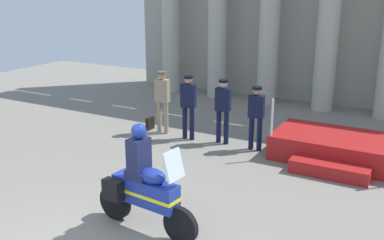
{
  "coord_description": "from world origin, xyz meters",
  "views": [
    {
      "loc": [
        4.33,
        -4.26,
        4.06
      ],
      "look_at": [
        -0.1,
        3.7,
        1.32
      ],
      "focal_mm": 42.5,
      "sensor_mm": 36.0,
      "label": 1
    }
  ],
  "objects_px": {
    "officer_in_row_2": "(223,106)",
    "briefcase_on_ground": "(150,123)",
    "officer_in_row_0": "(162,97)",
    "officer_in_row_1": "(188,102)",
    "reviewing_stand": "(340,149)",
    "motorcycle_with_rider": "(142,187)",
    "officer_in_row_3": "(256,113)"
  },
  "relations": [
    {
      "from": "officer_in_row_2",
      "to": "briefcase_on_ground",
      "type": "relative_size",
      "value": 4.76
    },
    {
      "from": "officer_in_row_0",
      "to": "officer_in_row_1",
      "type": "bearing_deg",
      "value": 164.22
    },
    {
      "from": "reviewing_stand",
      "to": "officer_in_row_1",
      "type": "relative_size",
      "value": 1.78
    },
    {
      "from": "briefcase_on_ground",
      "to": "reviewing_stand",
      "type": "bearing_deg",
      "value": 1.79
    },
    {
      "from": "reviewing_stand",
      "to": "motorcycle_with_rider",
      "type": "relative_size",
      "value": 1.49
    },
    {
      "from": "officer_in_row_0",
      "to": "motorcycle_with_rider",
      "type": "distance_m",
      "value": 5.29
    },
    {
      "from": "officer_in_row_1",
      "to": "officer_in_row_2",
      "type": "relative_size",
      "value": 1.02
    },
    {
      "from": "officer_in_row_3",
      "to": "briefcase_on_ground",
      "type": "distance_m",
      "value": 3.38
    },
    {
      "from": "reviewing_stand",
      "to": "officer_in_row_1",
      "type": "distance_m",
      "value": 4.02
    },
    {
      "from": "briefcase_on_ground",
      "to": "officer_in_row_1",
      "type": "bearing_deg",
      "value": -8.06
    },
    {
      "from": "motorcycle_with_rider",
      "to": "officer_in_row_0",
      "type": "bearing_deg",
      "value": 124.73
    },
    {
      "from": "officer_in_row_2",
      "to": "briefcase_on_ground",
      "type": "bearing_deg",
      "value": -9.18
    },
    {
      "from": "briefcase_on_ground",
      "to": "officer_in_row_0",
      "type": "bearing_deg",
      "value": -8.43
    },
    {
      "from": "officer_in_row_3",
      "to": "motorcycle_with_rider",
      "type": "relative_size",
      "value": 0.79
    },
    {
      "from": "officer_in_row_0",
      "to": "officer_in_row_2",
      "type": "bearing_deg",
      "value": 172.75
    },
    {
      "from": "officer_in_row_0",
      "to": "officer_in_row_1",
      "type": "relative_size",
      "value": 1.01
    },
    {
      "from": "officer_in_row_1",
      "to": "motorcycle_with_rider",
      "type": "xyz_separation_m",
      "value": [
        1.66,
        -4.5,
        -0.24
      ]
    },
    {
      "from": "reviewing_stand",
      "to": "briefcase_on_ground",
      "type": "relative_size",
      "value": 8.65
    },
    {
      "from": "officer_in_row_0",
      "to": "motorcycle_with_rider",
      "type": "bearing_deg",
      "value": 111.01
    },
    {
      "from": "motorcycle_with_rider",
      "to": "reviewing_stand",
      "type": "bearing_deg",
      "value": 70.68
    },
    {
      "from": "officer_in_row_0",
      "to": "officer_in_row_3",
      "type": "height_order",
      "value": "officer_in_row_0"
    },
    {
      "from": "officer_in_row_0",
      "to": "briefcase_on_ground",
      "type": "xyz_separation_m",
      "value": [
        -0.49,
        0.07,
        -0.86
      ]
    },
    {
      "from": "reviewing_stand",
      "to": "officer_in_row_1",
      "type": "height_order",
      "value": "officer_in_row_1"
    },
    {
      "from": "officer_in_row_0",
      "to": "officer_in_row_2",
      "type": "distance_m",
      "value": 1.85
    },
    {
      "from": "officer_in_row_2",
      "to": "briefcase_on_ground",
      "type": "height_order",
      "value": "officer_in_row_2"
    },
    {
      "from": "officer_in_row_1",
      "to": "motorcycle_with_rider",
      "type": "bearing_deg",
      "value": 102.28
    },
    {
      "from": "officer_in_row_2",
      "to": "motorcycle_with_rider",
      "type": "bearing_deg",
      "value": 90.73
    },
    {
      "from": "officer_in_row_2",
      "to": "motorcycle_with_rider",
      "type": "distance_m",
      "value": 4.7
    },
    {
      "from": "officer_in_row_1",
      "to": "motorcycle_with_rider",
      "type": "relative_size",
      "value": 0.84
    },
    {
      "from": "officer_in_row_3",
      "to": "briefcase_on_ground",
      "type": "height_order",
      "value": "officer_in_row_3"
    },
    {
      "from": "reviewing_stand",
      "to": "officer_in_row_1",
      "type": "bearing_deg",
      "value": -174.72
    },
    {
      "from": "reviewing_stand",
      "to": "motorcycle_with_rider",
      "type": "xyz_separation_m",
      "value": [
        -2.28,
        -4.86,
        0.5
      ]
    }
  ]
}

